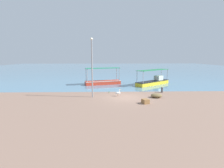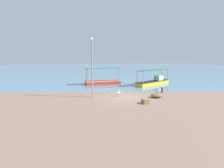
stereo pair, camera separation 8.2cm
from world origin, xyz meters
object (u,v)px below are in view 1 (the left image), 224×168
(pelican, at_px, (118,93))
(net_pile, at_px, (156,95))
(glass_bottle, at_px, (109,92))
(fishing_boat_near_left, at_px, (153,81))
(cargo_crate, at_px, (145,101))
(mooring_bollard, at_px, (162,90))
(lamp_post, at_px, (92,65))
(fishing_boat_far_left, at_px, (103,81))

(pelican, height_order, net_pile, pelican)
(glass_bottle, bearing_deg, fishing_boat_near_left, 41.31)
(cargo_crate, bearing_deg, mooring_bollard, 57.76)
(lamp_post, relative_size, net_pile, 5.26)
(fishing_boat_near_left, bearing_deg, cargo_crate, -108.50)
(cargo_crate, bearing_deg, net_pile, 53.98)
(fishing_boat_far_left, height_order, cargo_crate, fishing_boat_far_left)
(fishing_boat_near_left, distance_m, cargo_crate, 11.84)
(pelican, xyz_separation_m, lamp_post, (-2.83, -0.31, 3.20))
(fishing_boat_far_left, distance_m, fishing_boat_near_left, 8.07)
(lamp_post, bearing_deg, pelican, 6.32)
(fishing_boat_far_left, bearing_deg, lamp_post, -96.13)
(pelican, distance_m, cargo_crate, 3.99)
(fishing_boat_far_left, xyz_separation_m, glass_bottle, (0.89, -6.76, -0.40))
(fishing_boat_far_left, height_order, glass_bottle, fishing_boat_far_left)
(fishing_boat_near_left, distance_m, pelican, 10.15)
(fishing_boat_near_left, xyz_separation_m, pelican, (-6.17, -8.05, -0.17))
(net_pile, bearing_deg, glass_bottle, 153.95)
(mooring_bollard, bearing_deg, lamp_post, -165.45)
(fishing_boat_far_left, xyz_separation_m, mooring_bollard, (7.48, -6.65, -0.12))
(fishing_boat_far_left, bearing_deg, net_pile, -56.91)
(lamp_post, xyz_separation_m, glass_bottle, (1.84, 2.07, -3.47))
(fishing_boat_far_left, bearing_deg, cargo_crate, -69.81)
(lamp_post, distance_m, glass_bottle, 4.44)
(fishing_boat_near_left, bearing_deg, lamp_post, -137.11)
(cargo_crate, bearing_deg, fishing_boat_far_left, 110.19)
(fishing_boat_far_left, xyz_separation_m, cargo_crate, (4.30, -11.69, -0.29))
(mooring_bollard, height_order, cargo_crate, mooring_bollard)
(fishing_boat_near_left, bearing_deg, net_pile, -102.81)
(fishing_boat_near_left, height_order, net_pile, fishing_boat_near_left)
(net_pile, bearing_deg, mooring_bollard, 61.50)
(fishing_boat_near_left, height_order, mooring_bollard, fishing_boat_near_left)
(mooring_bollard, height_order, glass_bottle, mooring_bollard)
(pelican, height_order, glass_bottle, pelican)
(fishing_boat_near_left, xyz_separation_m, net_pile, (-2.00, -8.81, -0.32))
(pelican, bearing_deg, glass_bottle, 119.30)
(mooring_bollard, bearing_deg, fishing_boat_near_left, 84.72)
(fishing_boat_far_left, distance_m, mooring_bollard, 10.01)
(pelican, bearing_deg, net_pile, -10.38)
(fishing_boat_far_left, distance_m, cargo_crate, 12.46)
(fishing_boat_far_left, bearing_deg, pelican, -77.56)
(mooring_bollard, bearing_deg, pelican, -161.49)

